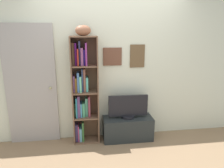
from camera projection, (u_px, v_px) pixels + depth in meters
name	position (u px, v px, depth m)	size (l,w,h in m)	color
back_wall	(110.00, 65.00, 3.53)	(4.80, 0.08, 2.58)	silver
bookshelf	(83.00, 91.00, 3.44)	(0.43, 0.28, 1.78)	brown
football	(83.00, 30.00, 3.17)	(0.26, 0.16, 0.16)	#8D583E
tv_stand	(128.00, 128.00, 3.64)	(0.86, 0.36, 0.40)	#232829
television	(128.00, 107.00, 3.54)	(0.68, 0.22, 0.40)	black
door	(31.00, 86.00, 3.38)	(0.81, 0.09, 1.98)	#A49E9B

